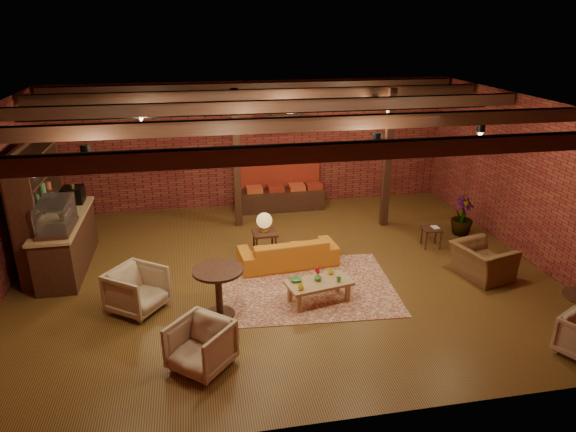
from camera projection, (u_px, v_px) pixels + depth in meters
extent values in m
plane|color=#3B240E|center=(283.00, 272.00, 9.97)|extent=(10.00, 10.00, 0.00)
cube|color=black|center=(282.00, 106.00, 8.82)|extent=(10.00, 8.00, 0.02)
cube|color=maroon|center=(255.00, 145.00, 13.06)|extent=(10.00, 0.02, 3.20)
cube|color=maroon|center=(344.00, 307.00, 5.73)|extent=(10.00, 0.02, 3.20)
cube|color=maroon|center=(528.00, 180.00, 10.25)|extent=(0.02, 8.00, 3.20)
cylinder|color=black|center=(268.00, 111.00, 10.41)|extent=(9.60, 0.12, 0.12)
cube|color=black|center=(237.00, 160.00, 11.67)|extent=(0.16, 0.16, 3.20)
cube|color=black|center=(388.00, 160.00, 11.71)|extent=(0.16, 0.16, 3.20)
imported|color=#337F33|center=(69.00, 206.00, 9.95)|extent=(0.35, 0.39, 0.30)
cube|color=#EB5617|center=(284.00, 121.00, 12.07)|extent=(0.86, 0.06, 0.30)
cube|color=maroon|center=(305.00, 287.00, 9.42)|extent=(3.37, 2.67, 0.01)
imported|color=#BF6B1A|center=(288.00, 252.00, 10.18)|extent=(2.00, 0.93, 0.57)
cube|color=#956E45|center=(319.00, 283.00, 8.83)|extent=(1.20, 0.77, 0.05)
cube|color=#956E45|center=(299.00, 303.00, 8.57)|extent=(0.07, 0.07, 0.33)
cube|color=#956E45|center=(348.00, 293.00, 8.90)|extent=(0.07, 0.07, 0.33)
cube|color=#956E45|center=(290.00, 293.00, 8.90)|extent=(0.07, 0.07, 0.33)
cube|color=#956E45|center=(337.00, 283.00, 9.23)|extent=(0.07, 0.07, 0.33)
imported|color=yellow|center=(301.00, 287.00, 8.55)|extent=(0.13, 0.13, 0.09)
imported|color=#40883E|center=(339.00, 280.00, 8.80)|extent=(0.11, 0.11, 0.08)
imported|color=yellow|center=(331.00, 272.00, 9.07)|extent=(0.13, 0.13, 0.09)
imported|color=#40883E|center=(296.00, 280.00, 8.84)|extent=(0.23, 0.23, 0.05)
imported|color=#40883E|center=(318.00, 278.00, 8.84)|extent=(0.12, 0.12, 0.11)
sphere|color=red|center=(318.00, 270.00, 8.79)|extent=(0.10, 0.10, 0.10)
cube|color=black|center=(265.00, 233.00, 10.35)|extent=(0.49, 0.49, 0.05)
cylinder|color=black|center=(265.00, 246.00, 10.46)|extent=(0.04, 0.04, 0.54)
cylinder|color=#AB8839|center=(264.00, 231.00, 10.34)|extent=(0.16, 0.16, 0.02)
cylinder|color=#AB8839|center=(264.00, 228.00, 10.31)|extent=(0.05, 0.05, 0.23)
sphere|color=gold|center=(264.00, 220.00, 10.25)|extent=(0.32, 0.32, 0.32)
cylinder|color=black|center=(218.00, 271.00, 8.23)|extent=(0.82, 0.82, 0.05)
cylinder|color=black|center=(219.00, 293.00, 8.37)|extent=(0.11, 0.11, 0.80)
cylinder|color=black|center=(220.00, 314.00, 8.52)|extent=(0.49, 0.49, 0.05)
imported|color=beige|center=(137.00, 288.00, 8.55)|extent=(1.08, 1.09, 0.83)
imported|color=beige|center=(201.00, 344.00, 7.13)|extent=(1.04, 1.03, 0.78)
imported|color=brown|center=(483.00, 256.00, 9.65)|extent=(0.87, 1.12, 0.87)
cube|color=black|center=(432.00, 229.00, 10.94)|extent=(0.44, 0.44, 0.03)
cylinder|color=black|center=(431.00, 238.00, 11.02)|extent=(0.03, 0.03, 0.40)
imported|color=black|center=(432.00, 228.00, 10.93)|extent=(0.17, 0.21, 0.02)
cylinder|color=black|center=(574.00, 331.00, 8.07)|extent=(0.34, 0.34, 0.04)
imported|color=#4C7F4C|center=(467.00, 180.00, 11.28)|extent=(1.81, 1.81, 2.59)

